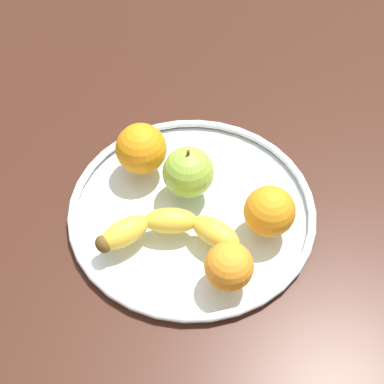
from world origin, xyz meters
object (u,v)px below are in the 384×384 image
(banana, at_px, (168,229))
(fruit_bowl, at_px, (192,208))
(apple, at_px, (188,172))
(orange_back_right, at_px, (270,211))
(orange_back_left, at_px, (141,149))
(orange_center, at_px, (229,266))

(banana, bearing_deg, fruit_bowl, -120.50)
(fruit_bowl, height_order, apple, apple)
(banana, bearing_deg, orange_back_right, -172.33)
(orange_back_right, relative_size, orange_back_left, 0.92)
(fruit_bowl, distance_m, apple, 0.06)
(orange_back_right, bearing_deg, fruit_bowl, -5.16)
(apple, xyz_separation_m, orange_center, (-0.09, 0.14, -0.01))
(banana, relative_size, orange_center, 3.12)
(fruit_bowl, bearing_deg, orange_back_left, -30.02)
(fruit_bowl, relative_size, orange_back_left, 4.71)
(apple, distance_m, orange_back_right, 0.13)
(apple, bearing_deg, banana, 86.55)
(banana, bearing_deg, apple, -107.73)
(orange_back_right, distance_m, orange_back_left, 0.22)
(apple, relative_size, orange_center, 1.30)
(banana, xyz_separation_m, orange_center, (-0.10, 0.04, 0.01))
(orange_center, bearing_deg, orange_back_right, -110.33)
(apple, relative_size, orange_back_right, 1.17)
(banana, xyz_separation_m, orange_back_left, (0.08, -0.12, 0.02))
(orange_center, bearing_deg, fruit_bowl, -54.20)
(banana, distance_m, orange_back_left, 0.14)
(banana, height_order, orange_back_left, orange_back_left)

